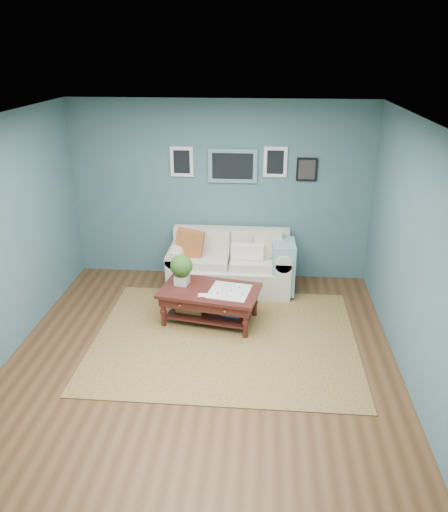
# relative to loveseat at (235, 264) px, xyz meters

# --- Properties ---
(room_shell) EXTENTS (5.00, 5.02, 2.70)m
(room_shell) POSITION_rel_loveseat_xyz_m (-0.26, -1.97, 0.98)
(room_shell) COLOR brown
(room_shell) RESTS_ON ground
(area_rug) EXTENTS (3.22, 2.58, 0.01)m
(area_rug) POSITION_rel_loveseat_xyz_m (-0.03, -1.46, -0.38)
(area_rug) COLOR brown
(area_rug) RESTS_ON ground
(loveseat) EXTENTS (1.84, 0.83, 0.94)m
(loveseat) POSITION_rel_loveseat_xyz_m (0.00, 0.00, 0.00)
(loveseat) COLOR beige
(loveseat) RESTS_ON ground
(coffee_table) EXTENTS (1.36, 0.94, 0.88)m
(coffee_table) POSITION_rel_loveseat_xyz_m (-0.33, -1.02, 0.01)
(coffee_table) COLOR #380D0D
(coffee_table) RESTS_ON ground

